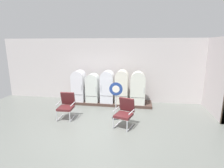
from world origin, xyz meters
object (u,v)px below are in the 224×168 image
refrigerator_4 (138,87)px  armchair_right (125,112)px  refrigerator_2 (107,86)px  refrigerator_3 (122,86)px  sign_stand (116,100)px  armchair_left (67,105)px  refrigerator_1 (93,87)px  refrigerator_0 (79,85)px

refrigerator_4 → armchair_right: size_ratio=1.52×
refrigerator_4 → refrigerator_2: bearing=178.7°
refrigerator_3 → refrigerator_4: 0.76m
refrigerator_2 → sign_stand: bearing=-68.4°
armchair_right → sign_stand: (-0.41, 0.58, 0.24)m
armchair_left → refrigerator_3: bearing=41.7°
refrigerator_4 → armchair_left: (-2.82, -1.79, -0.41)m
refrigerator_2 → refrigerator_3: bearing=0.6°
refrigerator_2 → armchair_left: size_ratio=1.52×
refrigerator_3 → sign_stand: size_ratio=1.07×
refrigerator_1 → sign_stand: size_ratio=0.94×
armchair_right → sign_stand: bearing=124.9°
armchair_right → sign_stand: sign_stand is taller
refrigerator_2 → refrigerator_4: 1.47m
armchair_right → refrigerator_4: bearing=78.9°
refrigerator_3 → refrigerator_4: size_ratio=1.03×
refrigerator_2 → armchair_right: 2.47m
refrigerator_0 → refrigerator_1: (0.72, -0.02, -0.08)m
refrigerator_1 → refrigerator_4: bearing=-0.6°
refrigerator_1 → refrigerator_2: size_ratio=0.90×
refrigerator_2 → armchair_right: refrigerator_2 is taller
refrigerator_2 → armchair_right: (1.05, -2.20, -0.41)m
refrigerator_0 → refrigerator_4: refrigerator_4 is taller
refrigerator_3 → refrigerator_4: (0.76, -0.04, -0.03)m
refrigerator_3 → refrigerator_2: bearing=-179.4°
refrigerator_1 → refrigerator_3: bearing=0.7°
refrigerator_2 → armchair_left: (-1.35, -1.82, -0.41)m
refrigerator_0 → armchair_right: bearing=-41.3°
refrigerator_4 → armchair_right: (-0.42, -2.17, -0.41)m
refrigerator_4 → sign_stand: bearing=-117.7°
refrigerator_4 → armchair_right: 2.24m
refrigerator_1 → refrigerator_2: (0.74, 0.01, 0.09)m
armchair_right → sign_stand: 0.75m
refrigerator_2 → sign_stand: refrigerator_2 is taller
refrigerator_2 → armchair_left: 2.31m
refrigerator_4 → sign_stand: (-0.83, -1.58, -0.17)m
sign_stand → refrigerator_1: bearing=130.7°
refrigerator_2 → refrigerator_4: (1.47, -0.03, -0.01)m
refrigerator_0 → armchair_left: bearing=-86.6°
refrigerator_0 → refrigerator_2: 1.46m
refrigerator_0 → sign_stand: bearing=-37.7°
refrigerator_2 → armchair_right: bearing=-64.5°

